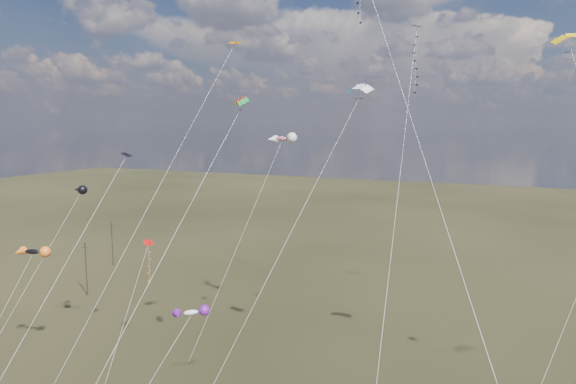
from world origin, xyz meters
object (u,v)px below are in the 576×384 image
at_px(diamond_black_high, 413,81).
at_px(utility_pole_far, 112,243).
at_px(parafoil_yellow, 573,37).
at_px(utility_pole_near, 86,268).
at_px(novelty_black_orange, 32,252).

bearing_deg(diamond_black_high, utility_pole_far, 157.90).
bearing_deg(parafoil_yellow, utility_pole_far, 161.84).
distance_m(utility_pole_far, diamond_black_high, 65.94).
bearing_deg(utility_pole_near, novelty_black_orange, -57.30).
relative_size(utility_pole_near, diamond_black_high, 0.23).
relative_size(diamond_black_high, parafoil_yellow, 1.04).
bearing_deg(diamond_black_high, novelty_black_orange, -165.58).
bearing_deg(utility_pole_near, parafoil_yellow, -7.99).
xyz_separation_m(diamond_black_high, parafoil_yellow, (12.08, 0.46, 2.99)).
bearing_deg(utility_pole_far, utility_pole_near, -60.26).
distance_m(utility_pole_near, novelty_black_orange, 23.32).
bearing_deg(utility_pole_near, utility_pole_far, 119.74).
height_order(utility_pole_near, diamond_black_high, diamond_black_high).
bearing_deg(diamond_black_high, parafoil_yellow, 2.19).
xyz_separation_m(utility_pole_near, diamond_black_high, (48.58, -8.98, 24.87)).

